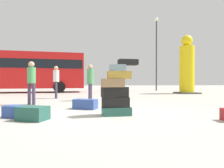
{
  "coord_description": "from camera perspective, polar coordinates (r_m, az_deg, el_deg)",
  "views": [
    {
      "loc": [
        -0.48,
        -4.99,
        0.85
      ],
      "look_at": [
        0.13,
        0.79,
        0.78
      ],
      "focal_mm": 30.07,
      "sensor_mm": 36.0,
      "label": 1
    }
  ],
  "objects": [
    {
      "name": "ground_plane",
      "position": [
        5.08,
        -0.53,
        -8.97
      ],
      "size": [
        80.0,
        80.0,
        0.0
      ],
      "primitive_type": "plane",
      "color": "#ADA89E"
    },
    {
      "name": "suitcase_tower",
      "position": [
        4.75,
        1.36,
        -2.47
      ],
      "size": [
        0.94,
        0.53,
        1.42
      ],
      "color": "#26594C",
      "rests_on": "ground"
    },
    {
      "name": "suitcase_navy_foreground_near",
      "position": [
        5.98,
        -8.1,
        -6.06
      ],
      "size": [
        0.81,
        0.64,
        0.3
      ],
      "primitive_type": "cube",
      "rotation": [
        0.0,
        0.0,
        -0.4
      ],
      "color": "#334F99",
      "rests_on": "ground"
    },
    {
      "name": "suitcase_navy_foreground_far",
      "position": [
        5.06,
        -27.11,
        -7.47
      ],
      "size": [
        0.62,
        0.48,
        0.28
      ],
      "primitive_type": "cube",
      "rotation": [
        0.0,
        0.0,
        -0.33
      ],
      "color": "#334F99",
      "rests_on": "ground"
    },
    {
      "name": "suitcase_teal_left_side",
      "position": [
        4.55,
        -22.88,
        -8.21
      ],
      "size": [
        0.72,
        0.61,
        0.3
      ],
      "primitive_type": "cube",
      "rotation": [
        0.0,
        0.0,
        -0.37
      ],
      "color": "#26594C",
      "rests_on": "ground"
    },
    {
      "name": "person_bearded_onlooker",
      "position": [
        8.55,
        -6.64,
        1.46
      ],
      "size": [
        0.3,
        0.33,
        1.64
      ],
      "rotation": [
        0.0,
        0.0,
        -1.79
      ],
      "color": "#3F334C",
      "rests_on": "ground"
    },
    {
      "name": "person_tourist_with_camera",
      "position": [
        7.6,
        -23.29,
        1.44
      ],
      "size": [
        0.31,
        0.3,
        1.61
      ],
      "rotation": [
        0.0,
        0.0,
        -0.51
      ],
      "color": "#3F334C",
      "rests_on": "ground"
    },
    {
      "name": "person_passerby_in_red",
      "position": [
        10.05,
        -16.63,
        1.47
      ],
      "size": [
        0.3,
        0.34,
        1.67
      ],
      "rotation": [
        0.0,
        0.0,
        -1.43
      ],
      "color": "#3F334C",
      "rests_on": "ground"
    },
    {
      "name": "yellow_dummy_statue",
      "position": [
        14.81,
        21.8,
        4.66
      ],
      "size": [
        1.45,
        1.45,
        4.26
      ],
      "color": "yellow",
      "rests_on": "ground"
    },
    {
      "name": "parked_bus",
      "position": [
        16.82,
        -27.49,
        3.93
      ],
      "size": [
        10.95,
        3.71,
        3.15
      ],
      "rotation": [
        0.0,
        0.0,
        0.11
      ],
      "color": "red",
      "rests_on": "ground"
    },
    {
      "name": "lamp_post",
      "position": [
        19.12,
        13.35,
        11.75
      ],
      "size": [
        0.36,
        0.36,
        7.11
      ],
      "color": "#333338",
      "rests_on": "ground"
    }
  ]
}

